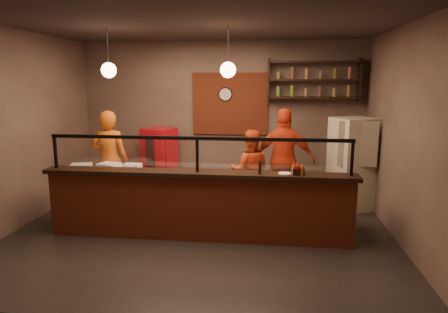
# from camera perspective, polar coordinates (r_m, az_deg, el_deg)

# --- Properties ---
(floor) EXTENTS (6.00, 6.00, 0.00)m
(floor) POSITION_cam_1_polar(r_m,az_deg,el_deg) (6.55, -3.20, -10.64)
(floor) COLOR black
(floor) RESTS_ON ground
(ceiling) EXTENTS (6.00, 6.00, 0.00)m
(ceiling) POSITION_cam_1_polar(r_m,az_deg,el_deg) (6.14, -3.54, 18.36)
(ceiling) COLOR #342B28
(ceiling) RESTS_ON wall_back
(wall_back) EXTENTS (6.00, 0.00, 6.00)m
(wall_back) POSITION_cam_1_polar(r_m,az_deg,el_deg) (8.60, -0.43, 5.55)
(wall_back) COLOR #725C53
(wall_back) RESTS_ON floor
(wall_left) EXTENTS (0.00, 5.00, 5.00)m
(wall_left) POSITION_cam_1_polar(r_m,az_deg,el_deg) (7.29, -27.30, 3.38)
(wall_left) COLOR #725C53
(wall_left) RESTS_ON floor
(wall_right) EXTENTS (0.00, 5.00, 5.00)m
(wall_right) POSITION_cam_1_polar(r_m,az_deg,el_deg) (6.35, 24.41, 2.67)
(wall_right) COLOR #725C53
(wall_right) RESTS_ON floor
(wall_front) EXTENTS (6.00, 0.00, 6.00)m
(wall_front) POSITION_cam_1_polar(r_m,az_deg,el_deg) (3.74, -10.08, -1.62)
(wall_front) COLOR #725C53
(wall_front) RESTS_ON floor
(brick_patch) EXTENTS (1.60, 0.04, 1.30)m
(brick_patch) POSITION_cam_1_polar(r_m,az_deg,el_deg) (8.52, 0.89, 7.52)
(brick_patch) COLOR #963C20
(brick_patch) RESTS_ON wall_back
(service_counter) EXTENTS (4.60, 0.25, 1.00)m
(service_counter) POSITION_cam_1_polar(r_m,az_deg,el_deg) (6.10, -3.74, -7.29)
(service_counter) COLOR #963C20
(service_counter) RESTS_ON floor
(counter_ledge) EXTENTS (4.70, 0.37, 0.06)m
(counter_ledge) POSITION_cam_1_polar(r_m,az_deg,el_deg) (5.95, -3.81, -2.43)
(counter_ledge) COLOR black
(counter_ledge) RESTS_ON service_counter
(worktop_cabinet) EXTENTS (4.60, 0.75, 0.85)m
(worktop_cabinet) POSITION_cam_1_polar(r_m,az_deg,el_deg) (6.59, -2.94, -6.57)
(worktop_cabinet) COLOR gray
(worktop_cabinet) RESTS_ON floor
(worktop) EXTENTS (4.60, 0.75, 0.05)m
(worktop) POSITION_cam_1_polar(r_m,az_deg,el_deg) (6.47, -2.98, -2.76)
(worktop) COLOR white
(worktop) RESTS_ON worktop_cabinet
(sneeze_guard) EXTENTS (4.50, 0.05, 0.52)m
(sneeze_guard) POSITION_cam_1_polar(r_m,az_deg,el_deg) (5.89, -3.85, 0.79)
(sneeze_guard) COLOR white
(sneeze_guard) RESTS_ON counter_ledge
(wall_shelving) EXTENTS (1.84, 0.28, 0.85)m
(wall_shelving) POSITION_cam_1_polar(r_m,az_deg,el_deg) (8.36, 12.67, 10.63)
(wall_shelving) COLOR black
(wall_shelving) RESTS_ON wall_back
(wall_clock) EXTENTS (0.30, 0.04, 0.30)m
(wall_clock) POSITION_cam_1_polar(r_m,az_deg,el_deg) (8.52, 0.21, 8.87)
(wall_clock) COLOR black
(wall_clock) RESTS_ON wall_back
(pendant_left) EXTENTS (0.24, 0.24, 0.77)m
(pendant_left) POSITION_cam_1_polar(r_m,az_deg,el_deg) (6.71, -16.14, 11.77)
(pendant_left) COLOR black
(pendant_left) RESTS_ON ceiling
(pendant_right) EXTENTS (0.24, 0.24, 0.77)m
(pendant_right) POSITION_cam_1_polar(r_m,az_deg,el_deg) (6.23, 0.58, 12.29)
(pendant_right) COLOR black
(pendant_right) RESTS_ON ceiling
(cook_left) EXTENTS (0.70, 0.48, 1.86)m
(cook_left) POSITION_cam_1_polar(r_m,az_deg,el_deg) (7.77, -15.98, -0.45)
(cook_left) COLOR orange
(cook_left) RESTS_ON floor
(cook_mid) EXTENTS (0.77, 0.62, 1.52)m
(cook_mid) POSITION_cam_1_polar(r_m,az_deg,el_deg) (7.33, 3.72, -2.06)
(cook_mid) COLOR red
(cook_mid) RESTS_ON floor
(cook_right) EXTENTS (1.16, 0.59, 1.90)m
(cook_right) POSITION_cam_1_polar(r_m,az_deg,el_deg) (7.47, 8.62, -0.44)
(cook_right) COLOR red
(cook_right) RESTS_ON floor
(fridge) EXTENTS (0.93, 0.91, 1.72)m
(fridge) POSITION_cam_1_polar(r_m,az_deg,el_deg) (7.81, 17.90, -1.02)
(fridge) COLOR beige
(fridge) RESTS_ON floor
(red_cooler) EXTENTS (0.77, 0.74, 1.40)m
(red_cooler) POSITION_cam_1_polar(r_m,az_deg,el_deg) (8.65, -9.17, -0.60)
(red_cooler) COLOR red
(red_cooler) RESTS_ON floor
(pizza_dough) EXTENTS (0.58, 0.58, 0.01)m
(pizza_dough) POSITION_cam_1_polar(r_m,az_deg,el_deg) (6.46, 2.08, -2.49)
(pizza_dough) COLOR beige
(pizza_dough) RESTS_ON worktop
(prep_tub_a) EXTENTS (0.39, 0.35, 0.16)m
(prep_tub_a) POSITION_cam_1_polar(r_m,az_deg,el_deg) (6.78, -16.06, -1.61)
(prep_tub_a) COLOR white
(prep_tub_a) RESTS_ON worktop
(prep_tub_b) EXTENTS (0.28, 0.23, 0.13)m
(prep_tub_b) POSITION_cam_1_polar(r_m,az_deg,el_deg) (6.79, -12.96, -1.58)
(prep_tub_b) COLOR white
(prep_tub_b) RESTS_ON worktop
(prep_tub_c) EXTENTS (0.37, 0.32, 0.16)m
(prep_tub_c) POSITION_cam_1_polar(r_m,az_deg,el_deg) (6.88, -19.75, -1.67)
(prep_tub_c) COLOR silver
(prep_tub_c) RESTS_ON worktop
(rolling_pin) EXTENTS (0.41, 0.11, 0.07)m
(rolling_pin) POSITION_cam_1_polar(r_m,az_deg,el_deg) (6.56, -9.61, -2.18)
(rolling_pin) COLOR yellow
(rolling_pin) RESTS_ON worktop
(condiment_caddy) EXTENTS (0.19, 0.16, 0.09)m
(condiment_caddy) POSITION_cam_1_polar(r_m,az_deg,el_deg) (5.84, 10.48, -2.09)
(condiment_caddy) COLOR black
(condiment_caddy) RESTS_ON counter_ledge
(pepper_mill) EXTENTS (0.06, 0.06, 0.19)m
(pepper_mill) POSITION_cam_1_polar(r_m,az_deg,el_deg) (5.79, 5.14, -1.55)
(pepper_mill) COLOR black
(pepper_mill) RESTS_ON counter_ledge
(small_plate) EXTENTS (0.25, 0.25, 0.01)m
(small_plate) POSITION_cam_1_polar(r_m,az_deg,el_deg) (5.85, 8.68, -2.41)
(small_plate) COLOR white
(small_plate) RESTS_ON counter_ledge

